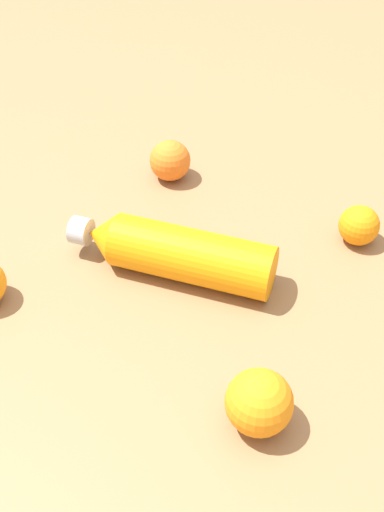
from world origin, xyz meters
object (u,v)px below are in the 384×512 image
object	(u,v)px
orange_0	(170,161)
orange_1	(359,225)
orange_3	(259,402)
water_bottle	(175,252)

from	to	relation	value
orange_0	orange_1	bearing A→B (deg)	-137.81
orange_1	orange_3	distance (m)	0.36
orange_0	orange_1	xyz separation A→B (m)	(-0.24, -0.22, -0.00)
orange_0	orange_3	size ratio (longest dim) A/B	0.89
water_bottle	orange_0	distance (m)	0.23
orange_1	orange_3	size ratio (longest dim) A/B	0.78
orange_3	orange_1	bearing A→B (deg)	-46.56
orange_0	orange_1	size ratio (longest dim) A/B	1.13
orange_0	orange_3	distance (m)	0.49
water_bottle	orange_1	xyz separation A→B (m)	(-0.02, -0.28, -0.01)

